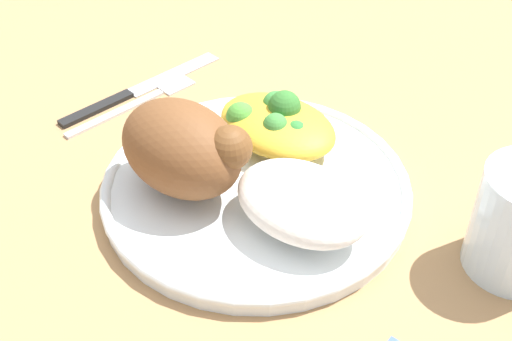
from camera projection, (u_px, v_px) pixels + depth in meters
The scene contains 7 objects.
ground_plane at pixel (256, 196), 0.56m from camera, with size 2.00×2.00×0.00m, color #A67B4E.
plate at pixel (256, 187), 0.55m from camera, with size 0.25×0.25×0.02m.
roasted_chicken at pixel (184, 148), 0.52m from camera, with size 0.12×0.08×0.07m.
rice_pile at pixel (302, 202), 0.50m from camera, with size 0.11×0.08×0.04m, color silver.
mac_cheese_with_broccoli at pixel (276, 123), 0.58m from camera, with size 0.11×0.08×0.04m.
fork at pixel (140, 100), 0.66m from camera, with size 0.03×0.14×0.01m.
knife at pixel (129, 92), 0.67m from camera, with size 0.03×0.19×0.01m.
Camera 1 is at (0.27, -0.32, 0.38)m, focal length 47.16 mm.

